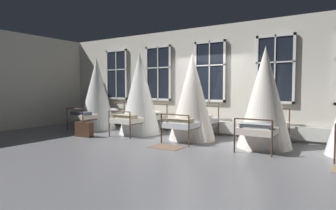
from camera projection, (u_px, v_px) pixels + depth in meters
name	position (u px, v px, depth m)	size (l,w,h in m)	color
ground	(190.00, 140.00, 8.10)	(22.56, 22.56, 0.00)	slate
back_wall_with_windows	(211.00, 80.00, 9.18)	(12.28, 0.10, 3.39)	beige
end_wall_left	(1.00, 81.00, 9.70)	(0.10, 7.61, 3.39)	beige
window_bank	(209.00, 98.00, 9.11)	(8.93, 0.10, 2.86)	black
cot_first	(97.00, 95.00, 10.35)	(1.33, 2.00, 2.52)	#4C3323
cot_second	(140.00, 94.00, 9.24)	(1.33, 1.98, 2.60)	#4C3323
cot_third	(192.00, 98.00, 8.17)	(1.33, 1.99, 2.45)	#4C3323
cot_fourth	(265.00, 99.00, 7.07)	(1.33, 1.98, 2.47)	#4C3323
rug_third	(167.00, 147.00, 7.12)	(0.80, 0.56, 0.01)	brown
suitcase_dark	(84.00, 129.00, 8.64)	(0.58, 0.26, 0.47)	#472D1E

